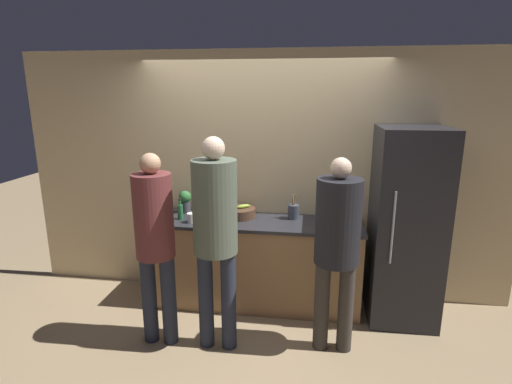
% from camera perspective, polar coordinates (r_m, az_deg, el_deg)
% --- Properties ---
extents(ground_plane, '(14.00, 14.00, 0.00)m').
position_cam_1_polar(ground_plane, '(4.14, -0.29, -17.73)').
color(ground_plane, '#9E8460').
extents(wall_back, '(5.20, 0.06, 2.60)m').
position_cam_1_polar(wall_back, '(4.25, 0.99, 2.14)').
color(wall_back, '#D6BC8C').
rests_on(wall_back, ground_plane).
extents(counter, '(2.08, 0.63, 0.91)m').
position_cam_1_polar(counter, '(4.23, 0.42, -9.95)').
color(counter, '#9E754C').
rests_on(counter, ground_plane).
extents(refrigerator, '(0.63, 0.69, 1.88)m').
position_cam_1_polar(refrigerator, '(4.07, 20.61, -4.61)').
color(refrigerator, '#232328').
rests_on(refrigerator, ground_plane).
extents(person_left, '(0.33, 0.33, 1.71)m').
position_cam_1_polar(person_left, '(3.49, -14.25, -6.04)').
color(person_left, '#232838').
rests_on(person_left, ground_plane).
extents(person_center, '(0.37, 0.37, 1.85)m').
position_cam_1_polar(person_center, '(3.30, -5.84, -4.78)').
color(person_center, '#232838').
rests_on(person_center, ground_plane).
extents(person_right, '(0.37, 0.37, 1.69)m').
position_cam_1_polar(person_right, '(3.35, 11.53, -6.52)').
color(person_right, '#38332D').
rests_on(person_right, ground_plane).
extents(fruit_bowl, '(0.33, 0.33, 0.14)m').
position_cam_1_polar(fruit_bowl, '(4.15, -2.33, -2.93)').
color(fruit_bowl, '#4C3323').
rests_on(fruit_bowl, counter).
extents(utensil_crock, '(0.12, 0.12, 0.26)m').
position_cam_1_polar(utensil_crock, '(4.11, 5.38, -2.78)').
color(utensil_crock, '#3D424C').
rests_on(utensil_crock, counter).
extents(bottle_green, '(0.06, 0.06, 0.22)m').
position_cam_1_polar(bottle_green, '(4.15, -10.77, -2.70)').
color(bottle_green, '#236033').
rests_on(bottle_green, counter).
extents(bottle_clear, '(0.07, 0.07, 0.24)m').
position_cam_1_polar(bottle_clear, '(4.07, 13.30, -3.05)').
color(bottle_clear, silver).
rests_on(bottle_clear, counter).
extents(cup_white, '(0.09, 0.09, 0.10)m').
position_cam_1_polar(cup_white, '(4.04, -9.19, -3.66)').
color(cup_white, white).
rests_on(cup_white, counter).
extents(potted_plant, '(0.13, 0.13, 0.24)m').
position_cam_1_polar(potted_plant, '(4.36, -10.07, -1.21)').
color(potted_plant, '#3D3D42').
rests_on(potted_plant, counter).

